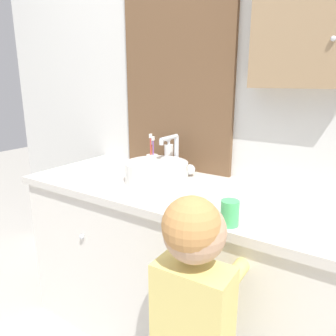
% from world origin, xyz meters
% --- Properties ---
extents(wall_back, '(3.20, 0.18, 2.50)m').
position_xyz_m(wall_back, '(0.02, 0.62, 1.27)').
color(wall_back, silver).
rests_on(wall_back, ground_plane).
extents(vanity_counter, '(1.50, 0.60, 0.79)m').
position_xyz_m(vanity_counter, '(0.00, 0.30, 0.40)').
color(vanity_counter, silver).
rests_on(vanity_counter, ground_plane).
extents(sink_basin, '(0.30, 0.35, 0.21)m').
position_xyz_m(sink_basin, '(-0.12, 0.32, 0.84)').
color(sink_basin, white).
rests_on(sink_basin, vanity_counter).
extents(toothbrush_holder, '(0.06, 0.06, 0.20)m').
position_xyz_m(toothbrush_holder, '(-0.28, 0.50, 0.84)').
color(toothbrush_holder, silver).
rests_on(toothbrush_holder, vanity_counter).
extents(soap_dispenser, '(0.05, 0.05, 0.18)m').
position_xyz_m(soap_dispenser, '(-0.20, 0.54, 0.86)').
color(soap_dispenser, white).
rests_on(soap_dispenser, vanity_counter).
extents(child_figure, '(0.24, 0.48, 0.97)m').
position_xyz_m(child_figure, '(0.36, -0.17, 0.57)').
color(child_figure, slate).
rests_on(child_figure, ground_plane).
extents(drinking_cup, '(0.06, 0.06, 0.09)m').
position_xyz_m(drinking_cup, '(0.37, 0.06, 0.83)').
color(drinking_cup, '#4CC670').
rests_on(drinking_cup, vanity_counter).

